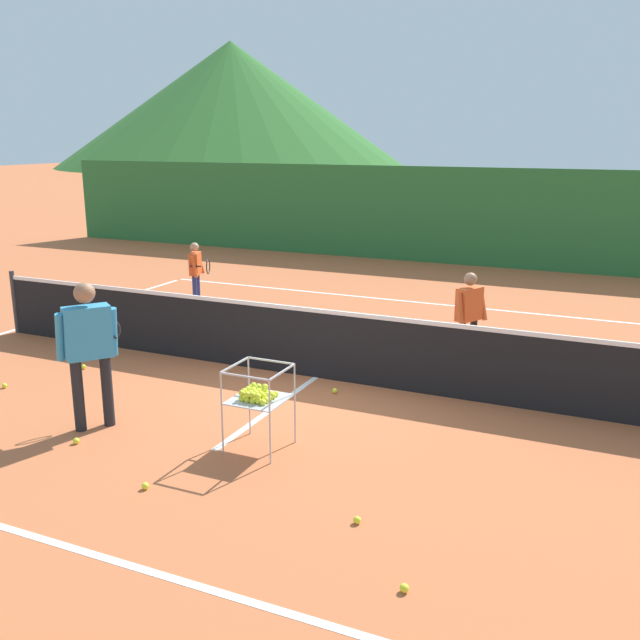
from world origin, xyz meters
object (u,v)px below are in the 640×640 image
at_px(student_1, 469,310).
at_px(tennis_ball_4, 335,391).
at_px(tennis_net, 316,342).
at_px(tennis_ball_6, 145,486).
at_px(tennis_ball_1, 4,386).
at_px(tennis_ball_5, 357,520).
at_px(instructor, 89,342).
at_px(student_0, 196,268).
at_px(ball_cart, 257,395).
at_px(tennis_ball_0, 76,441).
at_px(tennis_ball_3, 84,367).
at_px(tennis_ball_2, 404,588).

relative_size(student_1, tennis_ball_4, 20.00).
distance_m(tennis_net, tennis_ball_6, 3.59).
bearing_deg(tennis_ball_1, student_1, 33.18).
distance_m(tennis_net, tennis_ball_5, 3.84).
relative_size(instructor, tennis_ball_6, 24.73).
bearing_deg(student_0, ball_cart, -50.67).
bearing_deg(student_1, tennis_ball_5, -88.07).
relative_size(tennis_net, tennis_ball_1, 163.91).
height_order(tennis_ball_0, tennis_ball_3, same).
relative_size(tennis_net, tennis_ball_4, 163.91).
bearing_deg(tennis_ball_0, tennis_ball_1, 155.62).
relative_size(student_0, tennis_ball_0, 18.00).
bearing_deg(tennis_net, tennis_ball_3, -161.64).
relative_size(tennis_ball_2, tennis_ball_4, 1.00).
height_order(student_0, tennis_ball_1, student_0).
relative_size(student_1, tennis_ball_2, 20.00).
relative_size(ball_cart, tennis_ball_5, 13.22).
bearing_deg(tennis_ball_3, student_1, 26.33).
height_order(student_0, tennis_ball_0, student_0).
height_order(student_1, tennis_ball_6, student_1).
bearing_deg(tennis_ball_0, tennis_net, 64.63).
relative_size(instructor, tennis_ball_1, 24.73).
xyz_separation_m(tennis_ball_0, tennis_ball_2, (4.01, -1.00, 0.00)).
height_order(tennis_ball_1, tennis_ball_3, same).
bearing_deg(ball_cart, tennis_ball_5, -33.02).
height_order(tennis_net, student_1, student_1).
xyz_separation_m(student_0, tennis_ball_4, (4.39, -3.41, -0.70)).
xyz_separation_m(student_1, tennis_ball_0, (-3.19, -4.42, -0.78)).
xyz_separation_m(student_0, student_1, (5.66, -1.56, 0.08)).
distance_m(tennis_ball_3, tennis_ball_6, 3.94).
relative_size(tennis_ball_1, tennis_ball_5, 1.00).
bearing_deg(instructor, tennis_ball_0, -74.68).
height_order(tennis_ball_1, tennis_ball_4, same).
xyz_separation_m(student_1, ball_cart, (-1.36, -3.70, -0.22)).
xyz_separation_m(tennis_ball_1, tennis_ball_2, (6.12, -1.95, 0.00)).
bearing_deg(tennis_ball_0, ball_cart, 21.58).
xyz_separation_m(tennis_net, tennis_ball_0, (-1.44, -3.04, -0.47)).
height_order(tennis_ball_2, tennis_ball_5, same).
height_order(tennis_net, tennis_ball_1, tennis_net).
relative_size(student_1, ball_cart, 1.51).
bearing_deg(student_0, tennis_ball_5, -46.99).
xyz_separation_m(instructor, tennis_ball_3, (-1.59, 1.55, -0.98)).
distance_m(tennis_ball_0, tennis_ball_1, 2.31).
bearing_deg(tennis_ball_3, tennis_net, 18.36).
distance_m(ball_cart, tennis_ball_5, 1.89).
distance_m(tennis_net, tennis_ball_3, 3.36).
relative_size(instructor, tennis_ball_0, 24.73).
xyz_separation_m(tennis_ball_1, tennis_ball_5, (5.46, -1.21, 0.00)).
height_order(instructor, student_1, instructor).
height_order(student_1, tennis_ball_5, student_1).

